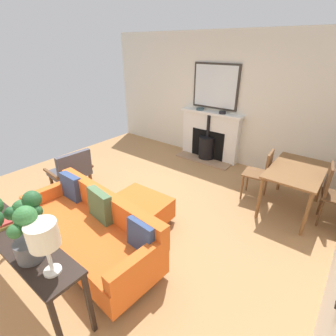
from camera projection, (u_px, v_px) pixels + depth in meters
ground_plane at (128, 209)px, 4.12m from camera, size 5.65×5.73×0.01m
wall_left at (217, 99)px, 5.51m from camera, size 0.12×5.73×2.70m
fireplace at (209, 138)px, 5.77m from camera, size 0.54×1.46×1.09m
mirror_over_mantel at (215, 86)px, 5.34m from camera, size 0.04×1.06×0.93m
mantel_bowl_near at (200, 109)px, 5.66m from camera, size 0.17×0.17×0.05m
mantel_bowl_far at (222, 112)px, 5.35m from camera, size 0.14×0.14×0.05m
sofa at (92, 229)px, 3.14m from camera, size 0.94×2.08×0.81m
ottoman at (143, 207)px, 3.73m from camera, size 0.57×0.82×0.41m
armchair_accent at (71, 170)px, 4.41m from camera, size 0.72×0.63×0.80m
console_table at (19, 244)px, 2.43m from camera, size 0.36×1.75×0.77m
table_lamp_far_end at (43, 237)px, 1.87m from camera, size 0.23×0.23×0.48m
potted_plant at (18, 223)px, 1.99m from camera, size 0.42×0.47×0.62m
book_stack at (3, 223)px, 2.54m from camera, size 0.28×0.23×0.05m
dining_table at (296, 175)px, 3.83m from camera, size 1.18×0.74×0.73m
dining_chair_near_fireplace at (262, 171)px, 4.16m from camera, size 0.44×0.44×0.89m
dining_chair_by_back_wall at (332, 191)px, 3.58m from camera, size 0.45×0.45×0.92m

